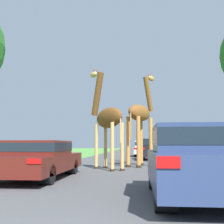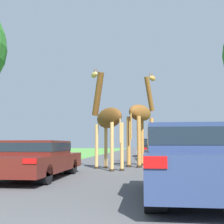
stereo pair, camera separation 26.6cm
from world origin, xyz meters
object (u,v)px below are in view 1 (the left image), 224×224
object	(u,v)px
car_lead_maroon	(195,160)
car_queue_right	(145,148)
giraffe_near_road	(107,117)
car_verge_right	(154,148)
car_queue_left	(152,149)
giraffe_companion	(141,118)
car_rear_follower	(204,155)
car_far_ahead	(37,158)

from	to	relation	value
car_lead_maroon	car_queue_right	size ratio (longest dim) A/B	0.90
giraffe_near_road	car_verge_right	distance (m)	18.90
car_queue_left	car_verge_right	distance (m)	10.40
giraffe_companion	car_rear_follower	world-z (taller)	giraffe_companion
car_lead_maroon	giraffe_near_road	bearing A→B (deg)	111.48
car_lead_maroon	car_far_ahead	world-z (taller)	car_lead_maroon
car_queue_right	car_verge_right	xyz separation A→B (m)	(1.06, 4.76, -0.04)
car_verge_right	car_rear_follower	xyz separation A→B (m)	(0.76, -20.47, 0.02)
car_queue_right	car_verge_right	bearing A→B (deg)	77.42
giraffe_near_road	car_queue_left	world-z (taller)	giraffe_near_road
giraffe_companion	giraffe_near_road	bearing A→B (deg)	-100.59
car_verge_right	car_queue_left	bearing A→B (deg)	-93.65
giraffe_companion	car_queue_left	xyz separation A→B (m)	(0.84, 6.37, -1.65)
car_lead_maroon	car_queue_right	world-z (taller)	car_lead_maroon
giraffe_companion	car_queue_right	distance (m)	12.11
giraffe_companion	car_verge_right	bearing A→B (deg)	113.80
car_lead_maroon	car_verge_right	distance (m)	25.13
car_rear_follower	car_far_ahead	bearing A→B (deg)	-164.45
giraffe_companion	car_verge_right	distance (m)	16.90
car_lead_maroon	car_verge_right	bearing A→B (deg)	88.98
car_queue_right	car_far_ahead	distance (m)	17.72
car_queue_right	car_far_ahead	world-z (taller)	car_queue_right
giraffe_near_road	car_far_ahead	distance (m)	4.28
giraffe_companion	car_queue_right	bearing A→B (deg)	116.83
car_queue_left	car_rear_follower	size ratio (longest dim) A/B	0.93
giraffe_near_road	car_far_ahead	xyz separation A→B (m)	(-1.90, -3.46, -1.65)
giraffe_companion	car_verge_right	size ratio (longest dim) A/B	1.25
car_lead_maroon	car_queue_left	distance (m)	14.75
car_far_ahead	car_verge_right	bearing A→B (deg)	77.43
car_lead_maroon	car_queue_left	size ratio (longest dim) A/B	0.99
car_lead_maroon	car_queue_left	xyz separation A→B (m)	(-0.21, 14.75, 0.01)
car_far_ahead	car_queue_right	bearing A→B (deg)	77.44
car_far_ahead	car_rear_follower	world-z (taller)	car_rear_follower
car_queue_left	car_lead_maroon	bearing A→B (deg)	-89.17
car_far_ahead	car_verge_right	world-z (taller)	car_verge_right
car_queue_left	car_verge_right	size ratio (longest dim) A/B	0.99
car_far_ahead	car_verge_right	distance (m)	22.60
car_lead_maroon	car_far_ahead	distance (m)	5.42
giraffe_companion	car_lead_maroon	distance (m)	8.61
giraffe_companion	car_lead_maroon	xyz separation A→B (m)	(1.05, -8.38, -1.66)
giraffe_companion	car_queue_left	world-z (taller)	giraffe_companion
car_verge_right	car_lead_maroon	bearing A→B (deg)	-91.02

